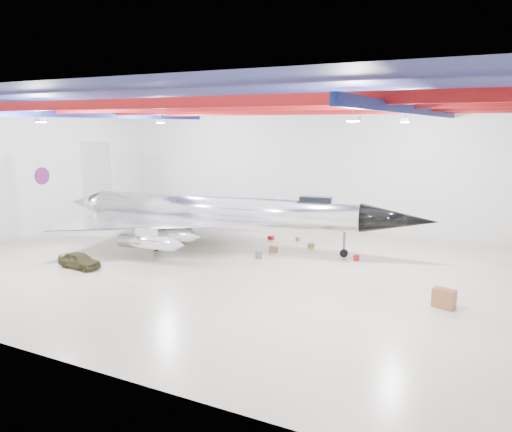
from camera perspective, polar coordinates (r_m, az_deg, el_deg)
The scene contains 17 objects.
floor at distance 33.89m, azimuth -3.12°, elevation -5.73°, with size 40.00×40.00×0.00m, color #BCB496.
wall_back at distance 46.29m, azimuth 6.24°, elevation 5.51°, with size 40.00×40.00×0.00m, color silver.
wall_left at distance 46.19m, azimuth -25.24°, elevation 4.57°, with size 30.00×30.00×0.00m, color silver.
ceiling at distance 32.59m, azimuth -3.31°, elevation 13.19°, with size 40.00×40.00×0.00m, color #0A0F38.
ceiling_structure at distance 32.57m, azimuth -3.30°, elevation 12.00°, with size 39.50×29.50×1.08m.
wall_roundel at distance 47.43m, azimuth -23.25°, elevation 4.24°, with size 1.50×1.50×0.10m, color #B21414.
jet_aircraft at distance 38.46m, azimuth -4.07°, elevation 0.25°, with size 29.44×19.28×8.05m.
jeep at distance 35.24m, azimuth -19.55°, elevation -4.79°, with size 1.27×3.16×1.08m, color #39351C.
desk at distance 27.98m, azimuth 20.68°, elevation -8.81°, with size 1.13×0.57×1.04m, color brown.
crate_ply at distance 42.21m, azimuth -8.16°, elevation -2.30°, with size 0.57×0.46×0.40m, color olive.
toolbox_red at distance 41.44m, azimuth 1.72°, elevation -2.49°, with size 0.45×0.36×0.32m, color maroon.
engine_drum at distance 35.68m, azimuth 0.30°, elevation -4.51°, with size 0.50×0.50×0.45m, color #59595B.
parts_bin at distance 38.85m, azimuth 6.31°, elevation -3.39°, with size 0.53×0.42×0.37m, color olive.
crate_small at distance 45.09m, azimuth -7.66°, elevation -1.53°, with size 0.43×0.34×0.30m, color #59595B.
tool_chest at distance 35.85m, azimuth 11.39°, elevation -4.69°, with size 0.43×0.43×0.39m, color maroon.
oil_barrel at distance 37.36m, azimuth 2.00°, elevation -3.86°, with size 0.59×0.47×0.41m, color olive.
spares_box at distance 41.08m, azimuth 4.76°, elevation -2.65°, with size 0.34×0.34×0.31m, color #59595B.
Camera 1 is at (16.45, -28.09, 9.41)m, focal length 35.00 mm.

